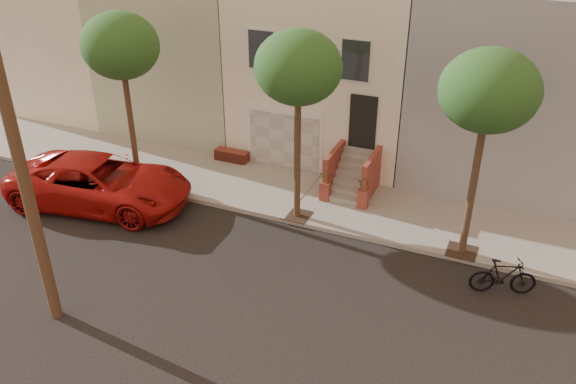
% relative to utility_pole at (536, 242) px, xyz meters
% --- Properties ---
extents(ground, '(90.00, 90.00, 0.00)m').
position_rel_utility_pole_xyz_m(ground, '(-8.00, 3.20, -5.19)').
color(ground, black).
rests_on(ground, ground).
extents(sidewalk, '(40.00, 3.70, 0.15)m').
position_rel_utility_pole_xyz_m(sidewalk, '(-8.00, 8.55, -5.11)').
color(sidewalk, '#9A968C').
rests_on(sidewalk, ground).
extents(house_row, '(33.10, 11.70, 7.00)m').
position_rel_utility_pole_xyz_m(house_row, '(-8.00, 14.39, -1.54)').
color(house_row, beige).
rests_on(house_row, sidewalk).
extents(tree_left, '(2.70, 2.57, 6.30)m').
position_rel_utility_pole_xyz_m(tree_left, '(-13.50, 7.10, 0.07)').
color(tree_left, '#2D2116').
rests_on(tree_left, sidewalk).
extents(tree_mid, '(2.70, 2.57, 6.30)m').
position_rel_utility_pole_xyz_m(tree_mid, '(-7.00, 7.10, 0.07)').
color(tree_mid, '#2D2116').
rests_on(tree_mid, sidewalk).
extents(tree_right, '(2.70, 2.57, 6.30)m').
position_rel_utility_pole_xyz_m(tree_right, '(-1.50, 7.10, 0.07)').
color(tree_right, '#2D2116').
rests_on(tree_right, sidewalk).
extents(utility_pole, '(23.60, 1.22, 10.00)m').
position_rel_utility_pole_xyz_m(utility_pole, '(0.00, 0.00, 0.00)').
color(utility_pole, '#463020').
rests_on(utility_pole, ground).
extents(pickup_truck, '(6.77, 3.92, 1.78)m').
position_rel_utility_pole_xyz_m(pickup_truck, '(-13.74, 5.33, -4.30)').
color(pickup_truck, '#A3120F').
rests_on(pickup_truck, ground).
extents(motorcycle, '(1.90, 1.07, 1.10)m').
position_rel_utility_pole_xyz_m(motorcycle, '(-0.21, 5.67, -4.64)').
color(motorcycle, black).
rests_on(motorcycle, ground).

